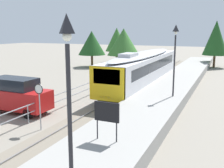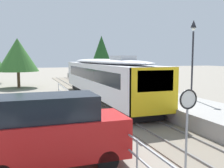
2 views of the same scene
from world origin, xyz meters
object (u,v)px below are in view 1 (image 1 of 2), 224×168
(commuter_train, at_px, (143,67))
(speed_limit_sign, at_px, (39,95))
(platform_notice_board, at_px, (107,113))
(platform_lamp_mid_platform, at_px, (175,47))
(parked_van_red, at_px, (17,95))
(platform_lamp_near_end, at_px, (68,78))

(commuter_train, relative_size, speed_limit_sign, 6.54)
(platform_notice_board, bearing_deg, platform_lamp_mid_platform, 83.54)
(parked_van_red, bearing_deg, platform_lamp_near_end, -40.80)
(platform_lamp_mid_platform, bearing_deg, platform_lamp_near_end, -90.00)
(platform_lamp_near_end, distance_m, parked_van_red, 13.66)
(commuter_train, distance_m, parked_van_red, 13.41)
(speed_limit_sign, bearing_deg, platform_lamp_near_end, -45.88)
(commuter_train, height_order, speed_limit_sign, commuter_train)
(speed_limit_sign, bearing_deg, platform_lamp_mid_platform, 51.82)
(platform_lamp_near_end, distance_m, platform_notice_board, 5.41)
(commuter_train, relative_size, platform_lamp_mid_platform, 3.43)
(platform_lamp_near_end, height_order, speed_limit_sign, platform_lamp_near_end)
(platform_lamp_near_end, height_order, platform_notice_board, platform_lamp_near_end)
(platform_lamp_mid_platform, relative_size, speed_limit_sign, 1.91)
(commuter_train, xyz_separation_m, platform_notice_board, (3.25, -16.06, 0.04))
(platform_lamp_near_end, bearing_deg, platform_lamp_mid_platform, 90.00)
(platform_notice_board, height_order, parked_van_red, platform_notice_board)
(speed_limit_sign, distance_m, parked_van_red, 4.45)
(commuter_train, xyz_separation_m, parked_van_red, (-5.68, -12.11, -0.85))
(commuter_train, distance_m, platform_notice_board, 16.39)
(platform_lamp_mid_platform, height_order, speed_limit_sign, platform_lamp_mid_platform)
(platform_notice_board, bearing_deg, platform_lamp_near_end, -76.89)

